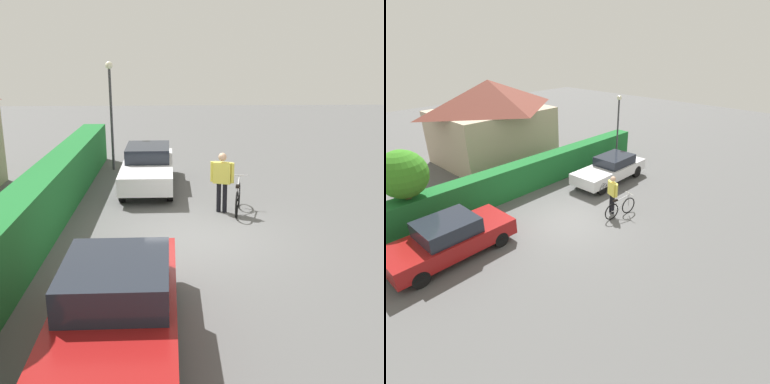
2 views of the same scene
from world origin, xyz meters
TOP-DOWN VIEW (x-y plane):
  - ground_plane at (0.00, 0.00)m, footprint 60.00×60.00m
  - hedge_row at (0.00, 3.93)m, footprint 18.14×0.90m
  - house_distant at (2.45, 9.13)m, footprint 6.76×5.35m
  - parked_car_near at (-4.56, 1.46)m, footprint 4.42×1.86m
  - parked_car_far at (4.61, 1.46)m, footprint 4.56×1.70m
  - bicycle at (1.82, -1.25)m, footprint 1.71×0.53m
  - person_rider at (1.84, -0.79)m, footprint 0.36×0.66m
  - street_lamp at (7.13, 2.95)m, footprint 0.28×0.28m
  - tree_kerbside at (-4.79, 4.00)m, footprint 1.84×1.84m

SIDE VIEW (x-z plane):
  - ground_plane at x=0.00m, z-range 0.00..0.00m
  - bicycle at x=1.82m, z-range -0.09..0.90m
  - parked_car_far at x=4.61m, z-range 0.03..1.40m
  - parked_car_near at x=-4.56m, z-range 0.01..1.45m
  - hedge_row at x=0.00m, z-range 0.00..1.51m
  - person_rider at x=1.84m, z-range 0.16..1.90m
  - tree_kerbside at x=-4.79m, z-range 0.76..4.18m
  - house_distant at x=2.45m, z-range 0.05..4.94m
  - street_lamp at x=7.13m, z-range 0.61..4.73m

